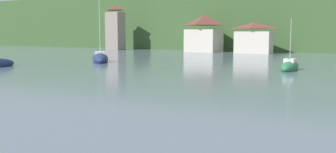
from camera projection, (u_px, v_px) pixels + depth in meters
name	position (u px, v px, depth m)	size (l,w,h in m)	color
shore_building_west	(115.00, 28.00, 87.10)	(3.73, 3.23, 10.16)	gray
shore_building_westcentral	(204.00, 34.00, 77.97)	(6.72, 6.17, 7.52)	beige
shore_building_central	(254.00, 38.00, 71.78)	(7.04, 3.67, 5.89)	beige
sailboat_far_2	(100.00, 59.00, 50.87)	(6.34, 6.95, 9.70)	navy
sailboat_far_4	(290.00, 67.00, 39.22)	(1.58, 5.03, 5.70)	#2D754C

